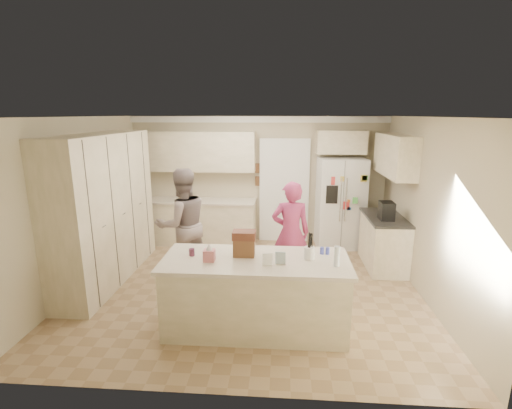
# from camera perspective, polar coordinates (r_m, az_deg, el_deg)

# --- Properties ---
(floor) EXTENTS (5.20, 4.60, 0.02)m
(floor) POSITION_cam_1_polar(r_m,az_deg,el_deg) (5.95, -1.23, -12.67)
(floor) COLOR #9A7E5B
(floor) RESTS_ON ground
(ceiling) EXTENTS (5.20, 4.60, 0.02)m
(ceiling) POSITION_cam_1_polar(r_m,az_deg,el_deg) (5.33, -1.38, 13.45)
(ceiling) COLOR white
(ceiling) RESTS_ON wall_back
(wall_back) EXTENTS (5.20, 0.02, 2.60)m
(wall_back) POSITION_cam_1_polar(r_m,az_deg,el_deg) (7.75, 0.30, 3.82)
(wall_back) COLOR #BFB493
(wall_back) RESTS_ON ground
(wall_front) EXTENTS (5.20, 0.02, 2.60)m
(wall_front) POSITION_cam_1_polar(r_m,az_deg,el_deg) (3.32, -5.10, -10.11)
(wall_front) COLOR #BFB493
(wall_front) RESTS_ON ground
(wall_left) EXTENTS (0.02, 4.60, 2.60)m
(wall_left) POSITION_cam_1_polar(r_m,az_deg,el_deg) (6.30, -25.67, 0.11)
(wall_left) COLOR #BFB493
(wall_left) RESTS_ON ground
(wall_right) EXTENTS (0.02, 4.60, 2.60)m
(wall_right) POSITION_cam_1_polar(r_m,az_deg,el_deg) (5.86, 25.01, -0.76)
(wall_right) COLOR #BFB493
(wall_right) RESTS_ON ground
(crown_back) EXTENTS (5.20, 0.08, 0.12)m
(crown_back) POSITION_cam_1_polar(r_m,az_deg,el_deg) (7.58, 0.29, 12.95)
(crown_back) COLOR white
(crown_back) RESTS_ON wall_back
(pantry_bank) EXTENTS (0.60, 2.60, 2.35)m
(pantry_bank) POSITION_cam_1_polar(r_m,az_deg,el_deg) (6.35, -22.25, -0.61)
(pantry_bank) COLOR #F4E5C5
(pantry_bank) RESTS_ON floor
(back_base_cab) EXTENTS (2.20, 0.60, 0.88)m
(back_base_cab) POSITION_cam_1_polar(r_m,az_deg,el_deg) (7.81, -8.32, -2.73)
(back_base_cab) COLOR #F4E5C5
(back_base_cab) RESTS_ON floor
(back_countertop) EXTENTS (2.24, 0.63, 0.04)m
(back_countertop) POSITION_cam_1_polar(r_m,az_deg,el_deg) (7.68, -8.45, 0.54)
(back_countertop) COLOR beige
(back_countertop) RESTS_ON back_base_cab
(back_upper_cab) EXTENTS (2.20, 0.35, 0.80)m
(back_upper_cab) POSITION_cam_1_polar(r_m,az_deg,el_deg) (7.65, -8.50, 8.08)
(back_upper_cab) COLOR #F4E5C5
(back_upper_cab) RESTS_ON wall_back
(doorway_opening) EXTENTS (0.90, 0.06, 2.10)m
(doorway_opening) POSITION_cam_1_polar(r_m,az_deg,el_deg) (7.75, 4.35, 1.90)
(doorway_opening) COLOR black
(doorway_opening) RESTS_ON floor
(doorway_casing) EXTENTS (1.02, 0.03, 2.22)m
(doorway_casing) POSITION_cam_1_polar(r_m,az_deg,el_deg) (7.72, 4.35, 1.85)
(doorway_casing) COLOR white
(doorway_casing) RESTS_ON floor
(wall_frame_upper) EXTENTS (0.15, 0.02, 0.20)m
(wall_frame_upper) POSITION_cam_1_polar(r_m,az_deg,el_deg) (7.67, 0.43, 5.61)
(wall_frame_upper) COLOR brown
(wall_frame_upper) RESTS_ON wall_back
(wall_frame_lower) EXTENTS (0.15, 0.02, 0.20)m
(wall_frame_lower) POSITION_cam_1_polar(r_m,az_deg,el_deg) (7.71, 0.43, 3.63)
(wall_frame_lower) COLOR brown
(wall_frame_lower) RESTS_ON wall_back
(refrigerator) EXTENTS (0.95, 0.76, 1.80)m
(refrigerator) POSITION_cam_1_polar(r_m,az_deg,el_deg) (7.62, 12.79, 0.23)
(refrigerator) COLOR white
(refrigerator) RESTS_ON floor
(fridge_seam) EXTENTS (0.02, 0.02, 1.78)m
(fridge_seam) POSITION_cam_1_polar(r_m,az_deg,el_deg) (7.28, 13.19, -0.43)
(fridge_seam) COLOR gray
(fridge_seam) RESTS_ON refrigerator
(fridge_dispenser) EXTENTS (0.22, 0.03, 0.35)m
(fridge_dispenser) POSITION_cam_1_polar(r_m,az_deg,el_deg) (7.18, 11.58, 1.52)
(fridge_dispenser) COLOR black
(fridge_dispenser) RESTS_ON refrigerator
(fridge_handle_l) EXTENTS (0.02, 0.02, 0.85)m
(fridge_handle_l) POSITION_cam_1_polar(r_m,az_deg,el_deg) (7.22, 12.89, 0.71)
(fridge_handle_l) COLOR silver
(fridge_handle_l) RESTS_ON refrigerator
(fridge_handle_r) EXTENTS (0.02, 0.02, 0.85)m
(fridge_handle_r) POSITION_cam_1_polar(r_m,az_deg,el_deg) (7.24, 13.67, 0.69)
(fridge_handle_r) COLOR silver
(fridge_handle_r) RESTS_ON refrigerator
(over_fridge_cab) EXTENTS (0.95, 0.35, 0.45)m
(over_fridge_cab) POSITION_cam_1_polar(r_m,az_deg,el_deg) (7.54, 13.00, 9.33)
(over_fridge_cab) COLOR #F4E5C5
(over_fridge_cab) RESTS_ON wall_back
(right_base_cab) EXTENTS (0.60, 1.20, 0.88)m
(right_base_cab) POSITION_cam_1_polar(r_m,az_deg,el_deg) (6.92, 19.00, -5.56)
(right_base_cab) COLOR #F4E5C5
(right_base_cab) RESTS_ON floor
(right_countertop) EXTENTS (0.63, 1.24, 0.04)m
(right_countertop) POSITION_cam_1_polar(r_m,az_deg,el_deg) (6.78, 19.22, -1.88)
(right_countertop) COLOR #2D2B28
(right_countertop) RESTS_ON right_base_cab
(right_upper_cab) EXTENTS (0.35, 1.50, 0.70)m
(right_upper_cab) POSITION_cam_1_polar(r_m,az_deg,el_deg) (6.82, 20.60, 7.10)
(right_upper_cab) COLOR #F4E5C5
(right_upper_cab) RESTS_ON wall_right
(coffee_maker) EXTENTS (0.22, 0.28, 0.30)m
(coffee_maker) POSITION_cam_1_polar(r_m,az_deg,el_deg) (6.54, 19.44, -0.92)
(coffee_maker) COLOR black
(coffee_maker) RESTS_ON right_countertop
(island_base) EXTENTS (2.20, 0.90, 0.88)m
(island_base) POSITION_cam_1_polar(r_m,az_deg,el_deg) (4.76, -0.05, -13.79)
(island_base) COLOR #F4E5C5
(island_base) RESTS_ON floor
(island_top) EXTENTS (2.28, 0.96, 0.05)m
(island_top) POSITION_cam_1_polar(r_m,az_deg,el_deg) (4.56, -0.05, -8.66)
(island_top) COLOR beige
(island_top) RESTS_ON island_base
(utensil_crock) EXTENTS (0.13, 0.13, 0.15)m
(utensil_crock) POSITION_cam_1_polar(r_m,az_deg,el_deg) (4.57, 8.21, -7.40)
(utensil_crock) COLOR white
(utensil_crock) RESTS_ON island_top
(tissue_box) EXTENTS (0.13, 0.13, 0.14)m
(tissue_box) POSITION_cam_1_polar(r_m,az_deg,el_deg) (4.51, -7.21, -7.77)
(tissue_box) COLOR #BF696F
(tissue_box) RESTS_ON island_top
(tissue_plume) EXTENTS (0.08, 0.08, 0.08)m
(tissue_plume) POSITION_cam_1_polar(r_m,az_deg,el_deg) (4.47, -7.25, -6.46)
(tissue_plume) COLOR white
(tissue_plume) RESTS_ON tissue_box
(dollhouse_body) EXTENTS (0.26, 0.18, 0.22)m
(dollhouse_body) POSITION_cam_1_polar(r_m,az_deg,el_deg) (4.62, -1.83, -6.58)
(dollhouse_body) COLOR brown
(dollhouse_body) RESTS_ON island_top
(dollhouse_roof) EXTENTS (0.28, 0.20, 0.10)m
(dollhouse_roof) POSITION_cam_1_polar(r_m,az_deg,el_deg) (4.56, -1.85, -4.70)
(dollhouse_roof) COLOR #592D1E
(dollhouse_roof) RESTS_ON dollhouse_body
(jam_jar) EXTENTS (0.07, 0.07, 0.09)m
(jam_jar) POSITION_cam_1_polar(r_m,az_deg,el_deg) (4.70, -9.85, -7.25)
(jam_jar) COLOR #59263F
(jam_jar) RESTS_ON island_top
(greeting_card_a) EXTENTS (0.12, 0.06, 0.16)m
(greeting_card_a) POSITION_cam_1_polar(r_m,az_deg,el_deg) (4.33, 1.75, -8.43)
(greeting_card_a) COLOR white
(greeting_card_a) RESTS_ON island_top
(greeting_card_b) EXTENTS (0.12, 0.05, 0.16)m
(greeting_card_b) POSITION_cam_1_polar(r_m,az_deg,el_deg) (4.37, 3.77, -8.23)
(greeting_card_b) COLOR silver
(greeting_card_b) RESTS_ON island_top
(water_bottle) EXTENTS (0.07, 0.07, 0.24)m
(water_bottle) POSITION_cam_1_polar(r_m,az_deg,el_deg) (4.41, 12.34, -7.80)
(water_bottle) COLOR silver
(water_bottle) RESTS_ON island_top
(shaker_salt) EXTENTS (0.05, 0.05, 0.09)m
(shaker_salt) POSITION_cam_1_polar(r_m,az_deg,el_deg) (4.76, 10.11, -7.01)
(shaker_salt) COLOR #3F48B7
(shaker_salt) RESTS_ON island_top
(shaker_pepper) EXTENTS (0.05, 0.05, 0.09)m
(shaker_pepper) POSITION_cam_1_polar(r_m,az_deg,el_deg) (4.77, 10.96, -7.01)
(shaker_pepper) COLOR #3F48B7
(shaker_pepper) RESTS_ON island_top
(teen_boy) EXTENTS (1.12, 1.06, 1.82)m
(teen_boy) POSITION_cam_1_polar(r_m,az_deg,el_deg) (6.09, -11.20, -3.02)
(teen_boy) COLOR gray
(teen_boy) RESTS_ON floor
(teen_girl) EXTENTS (0.63, 0.44, 1.65)m
(teen_girl) POSITION_cam_1_polar(r_m,az_deg,el_deg) (5.85, 5.35, -4.38)
(teen_girl) COLOR #C63C63
(teen_girl) RESTS_ON floor
(fridge_magnets) EXTENTS (0.76, 0.02, 1.44)m
(fridge_magnets) POSITION_cam_1_polar(r_m,az_deg,el_deg) (7.27, 13.20, -0.44)
(fridge_magnets) COLOR tan
(fridge_magnets) RESTS_ON refrigerator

